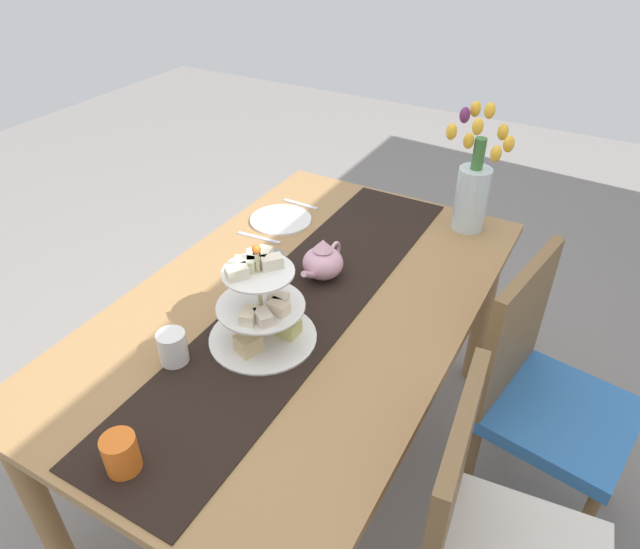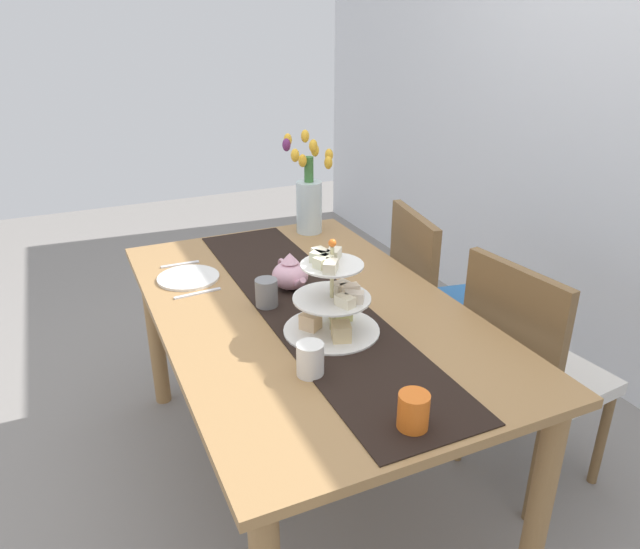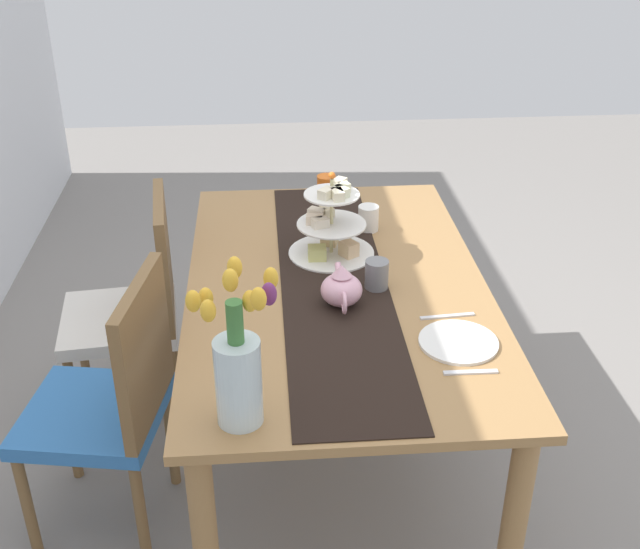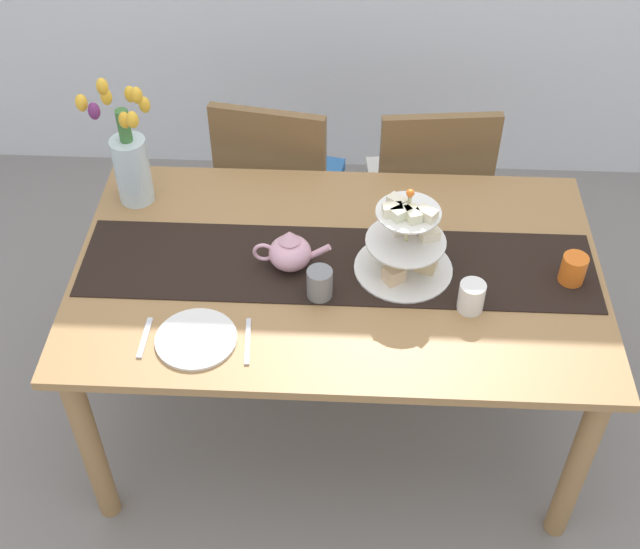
# 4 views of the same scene
# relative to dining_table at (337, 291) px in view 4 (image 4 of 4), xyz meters

# --- Properties ---
(ground_plane) EXTENTS (8.00, 8.00, 0.00)m
(ground_plane) POSITION_rel_dining_table_xyz_m (0.00, 0.00, -0.64)
(ground_plane) COLOR gray
(dining_table) EXTENTS (1.61, 0.98, 0.74)m
(dining_table) POSITION_rel_dining_table_xyz_m (0.00, 0.00, 0.00)
(dining_table) COLOR #A37747
(dining_table) RESTS_ON ground_plane
(chair_left) EXTENTS (0.49, 0.49, 0.91)m
(chair_left) POSITION_rel_dining_table_xyz_m (-0.25, 0.72, -0.14)
(chair_left) COLOR brown
(chair_left) RESTS_ON ground_plane
(chair_right) EXTENTS (0.46, 0.46, 0.91)m
(chair_right) POSITION_rel_dining_table_xyz_m (0.33, 0.72, -0.14)
(chair_right) COLOR brown
(chair_right) RESTS_ON ground_plane
(table_runner) EXTENTS (1.57, 0.35, 0.00)m
(table_runner) POSITION_rel_dining_table_xyz_m (0.00, 0.01, 0.10)
(table_runner) COLOR black
(table_runner) RESTS_ON dining_table
(tiered_cake_stand) EXTENTS (0.30, 0.30, 0.30)m
(tiered_cake_stand) POSITION_rel_dining_table_xyz_m (0.20, 0.00, 0.21)
(tiered_cake_stand) COLOR beige
(tiered_cake_stand) RESTS_ON table_runner
(teapot) EXTENTS (0.24, 0.13, 0.14)m
(teapot) POSITION_rel_dining_table_xyz_m (-0.15, 0.00, 0.16)
(teapot) COLOR #E5A8BC
(teapot) RESTS_ON table_runner
(tulip_vase) EXTENTS (0.19, 0.22, 0.45)m
(tulip_vase) POSITION_rel_dining_table_xyz_m (-0.68, 0.31, 0.27)
(tulip_vase) COLOR silver
(tulip_vase) RESTS_ON dining_table
(dinner_plate_left) EXTENTS (0.23, 0.23, 0.01)m
(dinner_plate_left) POSITION_rel_dining_table_xyz_m (-0.39, -0.31, 0.11)
(dinner_plate_left) COLOR white
(dinner_plate_left) RESTS_ON dining_table
(fork_left) EXTENTS (0.02, 0.15, 0.01)m
(fork_left) POSITION_rel_dining_table_xyz_m (-0.53, -0.31, 0.10)
(fork_left) COLOR silver
(fork_left) RESTS_ON dining_table
(knife_left) EXTENTS (0.03, 0.17, 0.01)m
(knife_left) POSITION_rel_dining_table_xyz_m (-0.24, -0.31, 0.10)
(knife_left) COLOR silver
(knife_left) RESTS_ON dining_table
(mug_grey) EXTENTS (0.08, 0.08, 0.09)m
(mug_grey) POSITION_rel_dining_table_xyz_m (-0.05, -0.12, 0.15)
(mug_grey) COLOR slate
(mug_grey) RESTS_ON table_runner
(mug_white_text) EXTENTS (0.08, 0.08, 0.09)m
(mug_white_text) POSITION_rel_dining_table_xyz_m (0.39, -0.15, 0.15)
(mug_white_text) COLOR white
(mug_white_text) RESTS_ON dining_table
(mug_orange) EXTENTS (0.08, 0.08, 0.09)m
(mug_orange) POSITION_rel_dining_table_xyz_m (0.70, -0.02, 0.15)
(mug_orange) COLOR orange
(mug_orange) RESTS_ON dining_table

